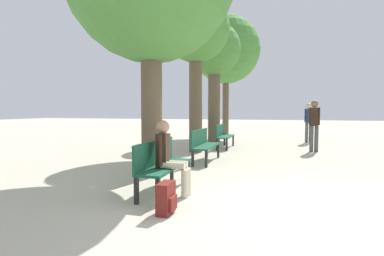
% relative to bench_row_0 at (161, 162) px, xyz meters
% --- Properties ---
extents(ground_plane, '(80.00, 80.00, 0.00)m').
position_rel_bench_row_0_xyz_m(ground_plane, '(2.13, -0.17, -0.52)').
color(ground_plane, beige).
extents(bench_row_0, '(0.43, 1.65, 0.88)m').
position_rel_bench_row_0_xyz_m(bench_row_0, '(0.00, 0.00, 0.00)').
color(bench_row_0, '#195138').
rests_on(bench_row_0, ground_plane).
extents(bench_row_1, '(0.43, 1.65, 0.88)m').
position_rel_bench_row_0_xyz_m(bench_row_1, '(0.00, 3.08, 0.00)').
color(bench_row_1, '#195138').
rests_on(bench_row_1, ground_plane).
extents(bench_row_2, '(0.43, 1.65, 0.88)m').
position_rel_bench_row_0_xyz_m(bench_row_2, '(0.00, 6.17, 0.00)').
color(bench_row_2, '#195138').
rests_on(bench_row_2, ground_plane).
extents(tree_row_1, '(2.24, 2.24, 5.22)m').
position_rel_bench_row_0_xyz_m(tree_row_1, '(-0.70, 4.85, 3.45)').
color(tree_row_1, brown).
rests_on(tree_row_1, ground_plane).
extents(tree_row_2, '(2.25, 2.25, 5.14)m').
position_rel_bench_row_0_xyz_m(tree_row_2, '(-0.70, 7.87, 3.32)').
color(tree_row_2, brown).
rests_on(tree_row_2, ground_plane).
extents(tree_row_3, '(3.52, 3.52, 6.31)m').
position_rel_bench_row_0_xyz_m(tree_row_3, '(-0.70, 10.87, 4.01)').
color(tree_row_3, brown).
rests_on(tree_row_3, ground_plane).
extents(person_seated, '(0.57, 0.32, 1.24)m').
position_rel_bench_row_0_xyz_m(person_seated, '(0.22, -0.19, 0.15)').
color(person_seated, beige).
rests_on(person_seated, ground_plane).
extents(backpack, '(0.21, 0.35, 0.43)m').
position_rel_bench_row_0_xyz_m(backpack, '(0.49, -1.03, -0.31)').
color(backpack, maroon).
rests_on(backpack, ground_plane).
extents(pedestrian_near, '(0.35, 0.23, 1.71)m').
position_rel_bench_row_0_xyz_m(pedestrian_near, '(3.22, 8.91, 0.46)').
color(pedestrian_near, '#4C4C4C').
rests_on(pedestrian_near, ground_plane).
extents(pedestrian_mid, '(0.35, 0.24, 1.74)m').
position_rel_bench_row_0_xyz_m(pedestrian_mid, '(3.12, 6.01, 0.48)').
color(pedestrian_mid, '#4C4C4C').
rests_on(pedestrian_mid, ground_plane).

